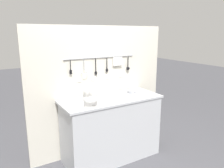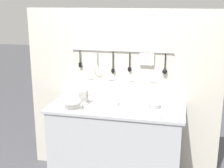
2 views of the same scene
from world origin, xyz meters
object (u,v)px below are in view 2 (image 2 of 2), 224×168
Objects in this scene: bowl_stack_tall_left at (83,96)px; plate_stack at (107,101)px; cup_edge_far at (88,111)px; steel_mixing_bowl at (155,106)px; cup_beside_plates at (144,116)px; cup_back_right at (84,105)px; cup_edge_near at (159,117)px; cup_front_right at (121,112)px; cup_front_left at (153,111)px; cup_mid_row at (171,106)px; cup_centre at (65,95)px; cup_by_caddy at (161,113)px; bowl_stack_short_front at (72,105)px.

bowl_stack_tall_left reaches higher than plate_stack.
cup_edge_far is at bearing -63.04° from bowl_stack_tall_left.
steel_mixing_bowl is 0.34m from cup_beside_plates.
cup_edge_near is (0.82, -0.17, 0.00)m from cup_back_right.
cup_back_right is at bearing 163.08° from cup_front_right.
cup_front_left is at bearing -91.45° from steel_mixing_bowl.
cup_mid_row is (0.18, 0.02, 0.00)m from steel_mixing_bowl.
plate_stack is 0.58m from cup_centre.
bowl_stack_tall_left is 3.68× the size of cup_beside_plates.
cup_by_caddy is at bearing -69.96° from steel_mixing_bowl.
bowl_stack_tall_left is at bearing 162.84° from cup_edge_near.
cup_back_right is (-0.23, -0.12, -0.02)m from plate_stack.
cup_beside_plates is 1.00× the size of cup_centre.
cup_edge_near and cup_by_caddy have the same top height.
bowl_stack_short_front reaches higher than cup_edge_far.
cup_edge_near is at bearing -17.16° from bowl_stack_tall_left.
plate_stack is 5.04× the size of cup_edge_far.
cup_edge_far is (0.43, -0.46, 0.00)m from cup_centre.
cup_front_right is at bearing 169.24° from cup_beside_plates.
cup_edge_near is at bearing -61.42° from cup_front_left.
cup_back_right and cup_centre have the same top height.
bowl_stack_short_front is 0.52m from cup_front_right.
steel_mixing_bowl is at bearing 110.04° from cup_by_caddy.
steel_mixing_bowl is 0.33m from cup_edge_near.
cup_mid_row is 0.58m from cup_front_right.
plate_stack reaches higher than cup_centre.
cup_front_left is (1.07, -0.30, 0.00)m from cup_centre.
cup_front_right is (0.52, -0.02, -0.03)m from bowl_stack_short_front.
cup_edge_far is (-0.72, -0.01, 0.00)m from cup_edge_near.
bowl_stack_short_front reaches higher than plate_stack.
cup_edge_near is at bearing -11.47° from cup_back_right.
bowl_stack_tall_left is 3.68× the size of cup_centre.
cup_beside_plates is at bearing -10.76° from cup_front_right.
plate_stack reaches higher than cup_front_left.
cup_front_right is (-0.39, 0.04, 0.00)m from cup_edge_near.
cup_mid_row is (0.25, 0.35, 0.00)m from cup_beside_plates.
bowl_stack_short_front is 0.70× the size of plate_stack.
cup_by_caddy is (0.60, -0.19, -0.02)m from plate_stack.
cup_back_right is 0.45m from cup_front_right.
cup_edge_near and cup_mid_row have the same top height.
cup_mid_row and cup_by_caddy have the same top height.
cup_by_caddy is at bearing 8.74° from cup_edge_far.
cup_beside_plates and cup_front_left have the same top height.
cup_front_right is (-0.39, -0.07, 0.00)m from cup_by_caddy.
cup_centre is (-0.32, 0.28, 0.00)m from cup_back_right.
cup_mid_row is 1.00× the size of cup_front_left.
steel_mixing_bowl is at bearing 4.31° from bowl_stack_tall_left.
cup_by_caddy is (0.00, 0.10, 0.00)m from cup_edge_near.
cup_mid_row is 0.26m from cup_by_caddy.
cup_front_left is (-0.18, -0.19, 0.00)m from cup_mid_row.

